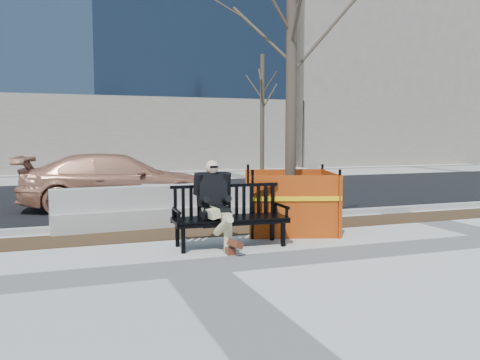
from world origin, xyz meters
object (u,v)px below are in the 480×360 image
object	(u,v)px
jersey_barrier_left	(129,229)
sedan	(119,208)
bench	(230,246)
tree_fence	(290,230)
seated_man	(214,247)
jersey_barrier_right	(211,223)

from	to	relation	value
jersey_barrier_left	sedan	bearing A→B (deg)	84.00
bench	sedan	size ratio (longest dim) A/B	0.41
tree_fence	jersey_barrier_left	size ratio (longest dim) A/B	2.11
sedan	tree_fence	bearing A→B (deg)	-139.33
sedan	jersey_barrier_left	xyz separation A→B (m)	(-0.13, -3.06, 0.00)
seated_man	sedan	xyz separation A→B (m)	(-1.05, 5.33, 0.00)
sedan	jersey_barrier_left	bearing A→B (deg)	-175.84
jersey_barrier_left	seated_man	bearing A→B (deg)	-66.03
seated_man	jersey_barrier_right	size ratio (longest dim) A/B	0.49
bench	tree_fence	bearing A→B (deg)	33.84
bench	tree_fence	xyz separation A→B (m)	(1.64, 1.00, 0.00)
bench	sedan	bearing A→B (deg)	106.35
tree_fence	sedan	size ratio (longest dim) A/B	1.30
jersey_barrier_right	bench	bearing A→B (deg)	-78.43
sedan	jersey_barrier_left	size ratio (longest dim) A/B	1.62
bench	tree_fence	world-z (taller)	tree_fence
seated_man	sedan	bearing A→B (deg)	103.65
jersey_barrier_left	jersey_barrier_right	bearing A→B (deg)	-2.77
seated_man	jersey_barrier_right	bearing A→B (deg)	77.30
sedan	jersey_barrier_right	bearing A→B (deg)	-144.54
jersey_barrier_left	jersey_barrier_right	xyz separation A→B (m)	(1.80, 0.02, 0.00)
jersey_barrier_left	jersey_barrier_right	distance (m)	1.80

